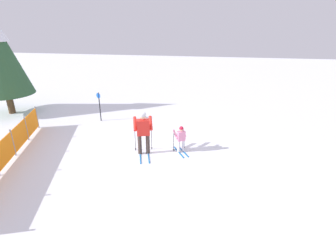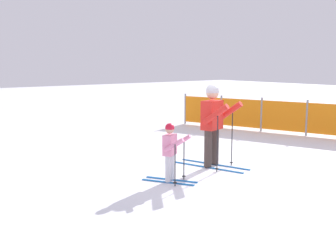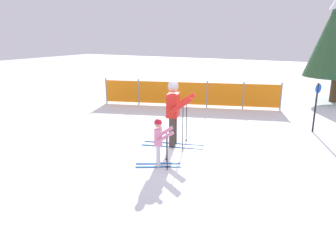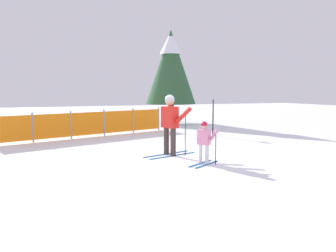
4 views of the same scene
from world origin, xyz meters
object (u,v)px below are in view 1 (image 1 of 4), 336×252
at_px(skier_adult, 143,129).
at_px(safety_fence, 5,151).
at_px(skier_child, 181,137).
at_px(trail_marker, 99,104).

height_order(skier_adult, safety_fence, skier_adult).
distance_m(skier_adult, safety_fence, 4.88).
xyz_separation_m(skier_adult, safety_fence, (-1.67, 4.55, -0.49)).
bearing_deg(safety_fence, skier_child, -71.20).
height_order(skier_child, safety_fence, skier_child).
bearing_deg(trail_marker, skier_child, -121.60).
height_order(skier_adult, trail_marker, skier_adult).
relative_size(skier_adult, trail_marker, 1.17).
height_order(skier_adult, skier_child, skier_adult).
bearing_deg(skier_adult, skier_child, -92.95).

